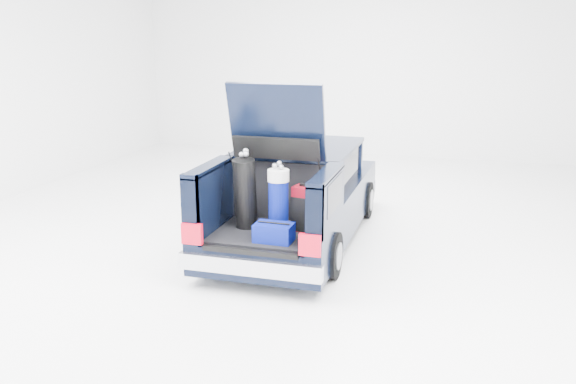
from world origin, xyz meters
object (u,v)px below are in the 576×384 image
(red_suitcase, at_px, (308,209))
(black_golf_bag, at_px, (245,193))
(car, at_px, (299,195))
(blue_duffel, at_px, (274,232))
(blue_golf_bag, at_px, (278,200))

(red_suitcase, relative_size, black_golf_bag, 0.59)
(car, relative_size, blue_duffel, 9.81)
(black_golf_bag, xyz_separation_m, blue_duffel, (0.51, -0.40, -0.36))
(black_golf_bag, distance_m, blue_golf_bag, 0.46)
(black_golf_bag, bearing_deg, blue_golf_bag, -5.16)
(black_golf_bag, height_order, blue_golf_bag, black_golf_bag)
(black_golf_bag, relative_size, blue_duffel, 2.21)
(car, xyz_separation_m, black_golf_bag, (-0.31, -1.52, 0.40))
(car, bearing_deg, black_golf_bag, -101.64)
(red_suitcase, bearing_deg, car, 121.51)
(red_suitcase, xyz_separation_m, blue_duffel, (-0.30, -0.51, -0.18))
(blue_duffel, bearing_deg, blue_golf_bag, 99.79)
(blue_golf_bag, bearing_deg, red_suitcase, 26.83)
(blue_golf_bag, relative_size, blue_duffel, 1.95)
(black_golf_bag, xyz_separation_m, blue_golf_bag, (0.45, -0.01, -0.05))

